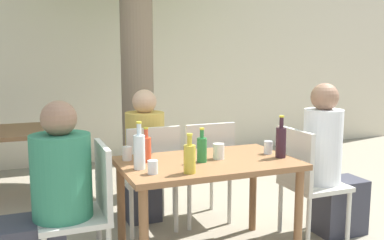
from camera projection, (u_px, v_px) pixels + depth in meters
The scene contains 18 objects.
cafe_building_wall at pixel (114, 61), 5.91m from camera, with size 10.00×0.08×2.80m.
dining_table_front at pixel (207, 174), 3.06m from camera, with size 1.25×0.76×0.73m.
patio_chair_0 at pixel (87, 205), 2.77m from camera, with size 0.44×0.44×0.91m.
patio_chair_1 at pixel (306, 177), 3.39m from camera, with size 0.44×0.44×0.91m.
patio_chair_2 at pixel (150, 172), 3.55m from camera, with size 0.44×0.44×0.91m.
patio_chair_3 at pixel (205, 166), 3.74m from camera, with size 0.44×0.44×0.91m.
person_seated_0 at pixel (49, 205), 2.68m from camera, with size 0.59×0.37×1.20m.
person_seated_1 at pixel (330, 169), 3.47m from camera, with size 0.55×0.31×1.26m.
person_seated_2 at pixel (143, 163), 3.77m from camera, with size 0.33×0.57×1.19m.
water_bottle_0 at pixel (139, 151), 2.80m from camera, with size 0.08×0.08×0.32m.
green_bottle_1 at pixel (202, 149), 2.99m from camera, with size 0.07×0.07×0.24m.
soda_bottle_2 at pixel (146, 149), 2.99m from camera, with size 0.07×0.07×0.25m.
wine_bottle_3 at pixel (281, 141), 3.12m from camera, with size 0.08×0.08×0.31m.
oil_cruet_4 at pixel (190, 158), 2.71m from camera, with size 0.08×0.08×0.26m.
drinking_glass_0 at pixel (153, 167), 2.70m from camera, with size 0.07×0.07×0.09m.
drinking_glass_1 at pixel (127, 153), 3.05m from camera, with size 0.07×0.07×0.10m.
drinking_glass_2 at pixel (268, 147), 3.25m from camera, with size 0.07×0.07×0.10m.
drinking_glass_3 at pixel (219, 151), 3.09m from camera, with size 0.08×0.08×0.11m.
Camera 1 is at (-1.20, -2.72, 1.48)m, focal length 40.00 mm.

